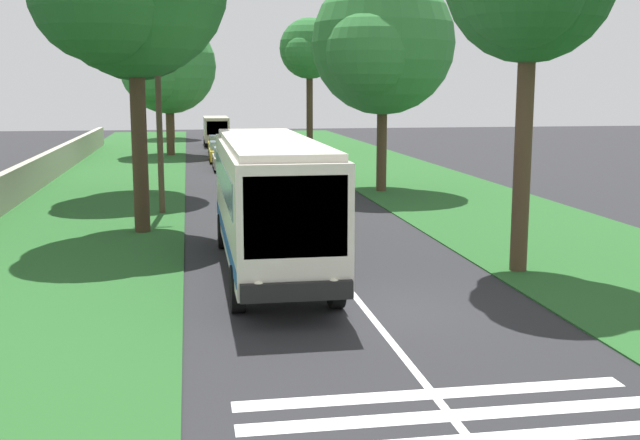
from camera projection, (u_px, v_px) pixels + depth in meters
name	position (u px, v px, depth m)	size (l,w,h in m)	color
ground	(365.00, 309.00, 18.34)	(160.00, 160.00, 0.00)	#262628
grass_verge_left	(84.00, 215.00, 31.59)	(120.00, 8.00, 0.04)	#235623
grass_verge_right	(472.00, 205.00, 34.26)	(120.00, 8.00, 0.04)	#235623
centre_line	(286.00, 211.00, 32.92)	(110.00, 0.16, 0.01)	silver
coach_bus	(269.00, 196.00, 21.77)	(11.16, 2.62, 3.73)	silver
trailing_car_0	(304.00, 175.00, 40.27)	(4.30, 1.78, 1.43)	gray
trailing_car_1	(227.00, 159.00, 49.14)	(4.30, 1.78, 1.43)	#B7A893
trailing_car_2	(222.00, 152.00, 54.36)	(4.30, 1.78, 1.43)	gold
trailing_car_3	(220.00, 145.00, 60.85)	(4.30, 1.78, 1.43)	gold
trailing_minibus_0	(216.00, 128.00, 69.18)	(6.00, 2.14, 2.53)	#BFB299
roadside_tree_left_0	(169.00, 62.00, 77.91)	(7.36, 6.31, 10.84)	brown
roadside_tree_left_2	(132.00, 12.00, 36.74)	(8.37, 6.81, 12.16)	brown
roadside_tree_left_3	(166.00, 68.00, 58.30)	(8.29, 7.09, 10.18)	#4C3826
roadside_tree_right_0	(380.00, 46.00, 37.87)	(7.93, 6.93, 10.66)	#4C3826
roadside_tree_right_3	(308.00, 51.00, 60.37)	(5.38, 4.65, 10.34)	#3D2D1E
utility_pole	(158.00, 98.00, 31.42)	(0.24, 1.40, 8.97)	#473828
roadside_wall	(20.00, 183.00, 35.76)	(70.00, 0.40, 1.57)	#B2A893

